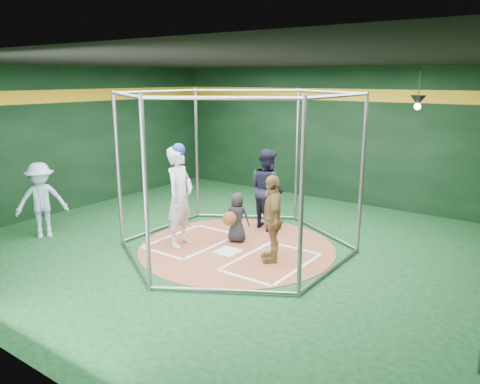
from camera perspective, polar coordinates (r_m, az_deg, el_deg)
The scene contains 12 objects.
room_shell at distance 8.72m, azimuth -0.35°, elevation 4.06°, with size 10.10×9.10×3.53m.
clay_disc at distance 9.17m, azimuth -0.37°, elevation -6.77°, with size 3.80×3.80×0.01m, color #995737.
home_plate at distance 8.95m, azimuth -1.51°, elevation -7.24°, with size 0.43×0.43×0.01m, color white.
batter_box_left at distance 9.55m, azimuth -5.89°, elevation -5.93°, with size 1.17×1.77×0.01m.
batter_box_right at distance 8.48m, azimuth 3.87°, elevation -8.48°, with size 1.17×1.77×0.01m.
batting_cage at distance 8.76m, azimuth -0.38°, elevation 2.41°, with size 4.05×4.67×3.00m.
pendant_lamp_near at distance 10.93m, azimuth 20.87°, elevation 10.35°, with size 0.34×0.34×0.90m.
batter_figure at distance 9.08m, azimuth -7.36°, elevation -0.46°, with size 0.61×0.79×2.02m.
visitor_leopard at distance 8.32m, azimuth 3.94°, elevation -3.23°, with size 0.92×0.38×1.57m, color #B0894B.
catcher_figure at distance 9.32m, azimuth -0.47°, elevation -3.12°, with size 0.57×0.62×1.00m.
umpire at distance 10.15m, azimuth 3.33°, elevation 0.40°, with size 0.85×0.66×1.74m, color black.
bystander_blue at distance 10.40m, azimuth -23.06°, elevation -0.94°, with size 1.01×0.58×1.56m, color #99B1CB.
Camera 1 is at (5.07, -6.94, 3.22)m, focal length 35.00 mm.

